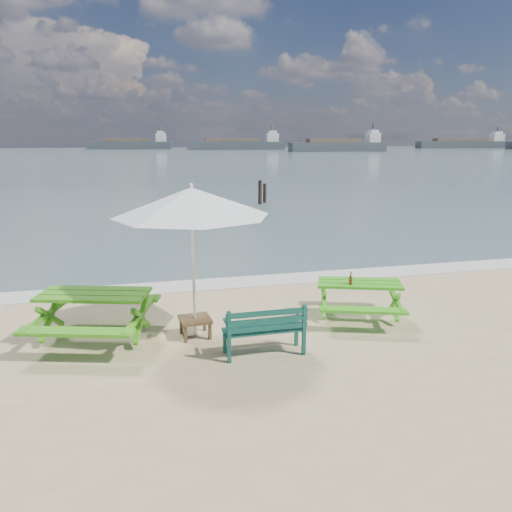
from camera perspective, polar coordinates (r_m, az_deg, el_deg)
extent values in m
plane|color=slate|center=(91.39, -13.05, 11.02)|extent=(300.00, 300.00, 0.00)
cube|color=silver|center=(11.54, -4.44, -3.15)|extent=(22.00, 0.90, 0.01)
cube|color=#409716|center=(8.55, -18.07, -4.19)|extent=(1.90, 1.28, 0.05)
cube|color=#409716|center=(9.37, -16.20, -4.60)|extent=(1.75, 0.79, 0.05)
cube|color=#409716|center=(7.94, -19.96, -8.17)|extent=(1.75, 0.79, 0.05)
cube|color=#409716|center=(8.68, -17.86, -6.92)|extent=(1.84, 1.40, 0.74)
cube|color=green|center=(9.34, 11.78, -3.05)|extent=(1.63, 1.15, 0.05)
cube|color=green|center=(10.09, 11.30, -3.45)|extent=(1.49, 0.74, 0.05)
cube|color=green|center=(8.77, 12.16, -6.08)|extent=(1.49, 0.74, 0.05)
cube|color=green|center=(9.45, 11.67, -5.21)|extent=(1.59, 1.25, 0.63)
cube|color=#104237|center=(7.79, 0.90, -8.38)|extent=(1.26, 0.38, 0.04)
cube|color=#104237|center=(7.53, 1.30, -7.39)|extent=(1.26, 0.04, 0.32)
cube|color=#104237|center=(7.87, 0.90, -9.72)|extent=(1.17, 0.44, 0.40)
cube|color=brown|center=(8.52, -6.98, -7.20)|extent=(0.55, 0.55, 0.05)
cube|color=brown|center=(8.58, -6.95, -8.21)|extent=(0.48, 0.48, 0.29)
cylinder|color=silver|center=(8.24, -7.16, -1.22)|extent=(0.05, 0.05, 2.44)
cone|color=white|center=(8.04, -7.39, 6.17)|extent=(2.73, 2.73, 0.46)
cylinder|color=brown|center=(9.12, 10.76, -2.80)|extent=(0.06, 0.06, 0.14)
cylinder|color=brown|center=(9.08, 10.79, -2.00)|extent=(0.02, 0.02, 0.07)
cylinder|color=#A21C12|center=(9.12, 10.76, -2.80)|extent=(0.06, 0.06, 0.06)
imported|color=tan|center=(25.66, -7.41, 5.28)|extent=(0.74, 0.63, 1.73)
cylinder|color=black|center=(25.21, 0.48, 7.06)|extent=(0.19, 0.19, 1.40)
cylinder|color=black|center=(25.90, 1.01, 6.99)|extent=(0.17, 0.17, 1.18)
cube|color=#393F43|center=(121.14, 9.31, 12.17)|extent=(23.15, 4.69, 2.20)
cube|color=silver|center=(124.57, 13.20, 13.04)|extent=(2.85, 3.08, 2.20)
cube|color=#393F43|center=(167.46, 22.58, 11.64)|extent=(29.23, 6.46, 2.20)
cube|color=silver|center=(173.40, 25.82, 12.09)|extent=(3.72, 3.29, 2.20)
cube|color=#393F43|center=(146.47, -14.24, 12.13)|extent=(23.13, 6.71, 2.20)
cube|color=silver|center=(145.67, -10.82, 13.16)|extent=(3.08, 3.31, 2.20)
cube|color=#393F43|center=(136.77, -2.28, 12.45)|extent=(26.14, 6.10, 2.20)
cube|color=silver|center=(138.29, 1.87, 13.38)|extent=(3.34, 3.24, 2.20)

